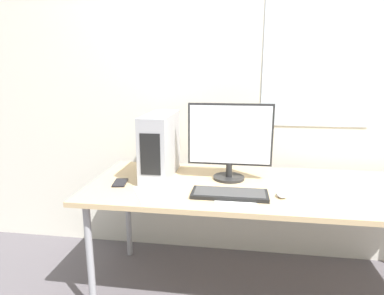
% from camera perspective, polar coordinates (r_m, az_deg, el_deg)
% --- Properties ---
extents(wall_back, '(8.00, 0.07, 2.70)m').
position_cam_1_polar(wall_back, '(2.35, 14.96, 12.45)').
color(wall_back, beige).
rests_on(wall_back, ground_plane).
extents(desk, '(2.26, 0.79, 0.72)m').
position_cam_1_polar(desk, '(1.95, 15.48, -7.93)').
color(desk, tan).
rests_on(desk, ground_plane).
extents(pc_tower, '(0.16, 0.46, 0.40)m').
position_cam_1_polar(pc_tower, '(2.02, -5.69, 0.36)').
color(pc_tower, '#9E9EA3').
rests_on(pc_tower, desk).
extents(monitor_main, '(0.51, 0.19, 0.47)m').
position_cam_1_polar(monitor_main, '(1.95, 6.75, 1.49)').
color(monitor_main, black).
rests_on(monitor_main, desk).
extents(keyboard, '(0.41, 0.16, 0.02)m').
position_cam_1_polar(keyboard, '(1.75, 6.70, -8.18)').
color(keyboard, black).
rests_on(keyboard, desk).
extents(mouse, '(0.05, 0.09, 0.02)m').
position_cam_1_polar(mouse, '(1.78, 15.63, -8.08)').
color(mouse, '#B2B2B7').
rests_on(mouse, desk).
extents(cell_phone, '(0.10, 0.15, 0.01)m').
position_cam_1_polar(cell_phone, '(1.97, -12.66, -6.12)').
color(cell_phone, black).
rests_on(cell_phone, desk).
extents(paper_sheet_left, '(0.32, 0.36, 0.00)m').
position_cam_1_polar(paper_sheet_left, '(1.78, -6.34, -8.04)').
color(paper_sheet_left, white).
rests_on(paper_sheet_left, desk).
extents(paper_sheet_front, '(0.23, 0.31, 0.00)m').
position_cam_1_polar(paper_sheet_front, '(1.72, 7.60, -8.92)').
color(paper_sheet_front, white).
rests_on(paper_sheet_front, desk).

